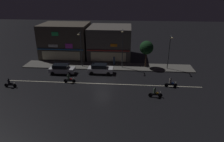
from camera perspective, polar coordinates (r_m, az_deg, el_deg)
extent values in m
plane|color=black|center=(31.58, -2.78, -3.59)|extent=(140.00, 140.00, 0.00)
cube|color=beige|center=(31.58, -2.78, -3.58)|extent=(30.19, 0.16, 0.01)
cube|color=#5B5954|center=(38.57, -1.33, 1.37)|extent=(31.78, 3.89, 0.14)
cube|color=#4C443A|center=(44.94, -12.89, 8.39)|extent=(9.69, 7.56, 7.04)
cube|color=#268CF2|center=(41.58, -14.34, 5.88)|extent=(9.20, 0.24, 0.12)
cube|color=#D83FD8|center=(40.90, -12.01, 6.88)|extent=(1.48, 0.08, 0.96)
cube|color=#33E572|center=(41.20, -15.74, 9.99)|extent=(1.35, 0.08, 0.76)
cube|color=white|center=(41.94, -16.24, 6.81)|extent=(1.87, 0.08, 0.52)
cube|color=beige|center=(41.99, -14.15, 4.20)|extent=(7.75, 0.06, 1.80)
cube|color=#56514C|center=(43.63, -0.50, 8.19)|extent=(8.70, 8.61, 6.53)
cube|color=red|center=(39.55, -1.08, 5.76)|extent=(8.27, 0.24, 0.12)
cube|color=orange|center=(39.23, 0.51, 7.25)|extent=(1.32, 0.08, 0.55)
cube|color=beige|center=(39.98, -1.06, 3.99)|extent=(6.96, 0.06, 1.80)
cylinder|color=#47494C|center=(37.94, -8.65, 6.01)|extent=(0.16, 0.16, 6.44)
cube|color=#47494C|center=(36.56, -9.18, 10.42)|extent=(0.10, 1.40, 0.10)
ellipsoid|color=#F9E099|center=(35.91, -9.43, 10.07)|extent=(0.44, 0.32, 0.20)
cylinder|color=#47494C|center=(36.84, 2.93, 6.22)|extent=(0.16, 0.16, 7.02)
cube|color=#47494C|center=(35.39, 2.99, 11.24)|extent=(0.10, 1.40, 0.10)
ellipsoid|color=#F9E099|center=(34.72, 2.95, 10.90)|extent=(0.44, 0.32, 0.20)
cylinder|color=#47494C|center=(37.69, 15.67, 5.09)|extent=(0.16, 0.16, 6.14)
cube|color=#47494C|center=(36.32, 16.34, 9.26)|extent=(0.10, 1.40, 0.10)
ellipsoid|color=#F9E099|center=(35.66, 16.53, 8.89)|extent=(0.44, 0.32, 0.20)
cylinder|color=#334766|center=(39.01, 0.60, 2.91)|extent=(0.34, 0.34, 1.52)
sphere|color=tan|center=(38.74, 0.60, 4.13)|extent=(0.22, 0.22, 0.22)
cylinder|color=#473323|center=(38.15, 9.45, 3.10)|extent=(0.24, 0.24, 2.70)
sphere|color=#143819|center=(37.47, 9.67, 6.49)|extent=(2.48, 2.48, 2.48)
cube|color=silver|center=(35.23, -3.23, 0.39)|extent=(4.30, 1.78, 0.76)
cube|color=black|center=(35.01, -3.60, 1.44)|extent=(2.58, 1.57, 0.60)
cube|color=#F9F2CC|center=(35.53, 0.27, 0.79)|extent=(0.08, 0.20, 0.12)
cube|color=#F9F2CC|center=(34.41, 0.12, 0.07)|extent=(0.08, 0.20, 0.12)
cylinder|color=black|center=(36.03, -0.79, 0.27)|extent=(0.62, 0.20, 0.62)
cylinder|color=black|center=(34.39, -1.07, -0.81)|extent=(0.62, 0.20, 0.62)
cylinder|color=black|center=(36.40, -5.24, 0.41)|extent=(0.62, 0.20, 0.62)
cylinder|color=black|center=(34.77, -5.73, -0.66)|extent=(0.62, 0.20, 0.62)
cube|color=silver|center=(36.12, -13.82, 0.32)|extent=(4.30, 1.78, 0.76)
cube|color=black|center=(35.95, -14.24, 1.34)|extent=(2.58, 1.57, 0.60)
cube|color=#F9F2CC|center=(36.02, -10.35, 0.72)|extent=(0.08, 0.20, 0.12)
cube|color=#F9F2CC|center=(34.94, -10.84, 0.01)|extent=(0.08, 0.20, 0.12)
cylinder|color=black|center=(36.63, -11.24, 0.21)|extent=(0.62, 0.20, 0.62)
cylinder|color=black|center=(35.05, -12.00, -0.86)|extent=(0.62, 0.20, 0.62)
cylinder|color=black|center=(37.50, -15.41, 0.34)|extent=(0.62, 0.20, 0.62)
cylinder|color=black|center=(35.96, -16.34, -0.70)|extent=(0.62, 0.20, 0.62)
cylinder|color=black|center=(32.30, -10.72, -2.79)|extent=(0.60, 0.08, 0.60)
cylinder|color=black|center=(32.66, -12.92, -2.69)|extent=(0.60, 0.10, 0.60)
cube|color=black|center=(32.43, -11.84, -2.58)|extent=(1.30, 0.14, 0.20)
ellipsoid|color=red|center=(32.29, -11.53, -2.24)|extent=(0.44, 0.26, 0.24)
cube|color=black|center=(32.43, -12.20, -2.32)|extent=(0.56, 0.22, 0.10)
cylinder|color=slate|center=(32.09, -10.87, -1.89)|extent=(0.03, 0.60, 0.03)
sphere|color=white|center=(32.11, -10.70, -2.06)|extent=(0.14, 0.14, 0.14)
cylinder|color=#4C664C|center=(32.26, -12.17, -1.67)|extent=(0.32, 0.32, 0.70)
sphere|color=#333338|center=(32.08, -12.23, -0.92)|extent=(0.22, 0.22, 0.22)
cylinder|color=black|center=(28.36, 13.39, -6.66)|extent=(0.60, 0.08, 0.60)
cylinder|color=black|center=(28.18, 10.77, -6.62)|extent=(0.60, 0.10, 0.60)
cube|color=black|center=(28.22, 12.10, -6.47)|extent=(1.30, 0.14, 0.20)
ellipsoid|color=gold|center=(28.14, 12.54, -6.08)|extent=(0.44, 0.26, 0.24)
cube|color=black|center=(28.12, 11.72, -6.19)|extent=(0.56, 0.22, 0.10)
cylinder|color=slate|center=(28.10, 13.39, -5.67)|extent=(0.03, 0.60, 0.03)
sphere|color=white|center=(28.16, 13.55, -5.86)|extent=(0.14, 0.14, 0.14)
cylinder|color=#4C664C|center=(27.94, 11.88, -5.47)|extent=(0.32, 0.32, 0.70)
sphere|color=#333338|center=(27.74, 11.96, -4.62)|extent=(0.22, 0.22, 0.22)
cylinder|color=black|center=(31.81, 17.35, -3.84)|extent=(0.60, 0.08, 0.60)
cylinder|color=black|center=(31.54, 15.05, -3.80)|extent=(0.60, 0.10, 0.60)
cube|color=black|center=(31.63, 16.22, -3.66)|extent=(1.30, 0.14, 0.20)
ellipsoid|color=#1E4CB2|center=(31.58, 16.62, -3.31)|extent=(0.44, 0.26, 0.24)
cube|color=black|center=(31.53, 15.90, -3.41)|extent=(0.56, 0.22, 0.10)
cylinder|color=slate|center=(31.57, 17.38, -2.94)|extent=(0.03, 0.60, 0.03)
sphere|color=white|center=(31.64, 17.51, -3.11)|extent=(0.14, 0.14, 0.14)
cylinder|color=gray|center=(31.37, 16.06, -2.75)|extent=(0.32, 0.32, 0.70)
sphere|color=#333338|center=(31.19, 16.15, -1.98)|extent=(0.22, 0.22, 0.22)
cylinder|color=black|center=(33.56, -25.66, -3.72)|extent=(0.60, 0.08, 0.60)
cylinder|color=black|center=(34.23, -27.55, -3.58)|extent=(0.60, 0.10, 0.60)
cube|color=black|center=(33.85, -26.64, -3.49)|extent=(1.30, 0.14, 0.20)
ellipsoid|color=black|center=(33.66, -26.41, -3.17)|extent=(0.44, 0.26, 0.24)
cube|color=black|center=(33.90, -26.98, -3.24)|extent=(0.56, 0.22, 0.10)
cylinder|color=slate|center=(33.37, -25.89, -2.86)|extent=(0.03, 0.60, 0.03)
sphere|color=white|center=(33.37, -25.73, -3.02)|extent=(0.14, 0.14, 0.14)
cylinder|color=#232328|center=(33.72, -27.02, -2.63)|extent=(0.32, 0.32, 0.70)
sphere|color=#333338|center=(33.55, -27.15, -1.91)|extent=(0.22, 0.22, 0.22)
cone|color=orange|center=(36.03, -2.50, 0.20)|extent=(0.36, 0.36, 0.55)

